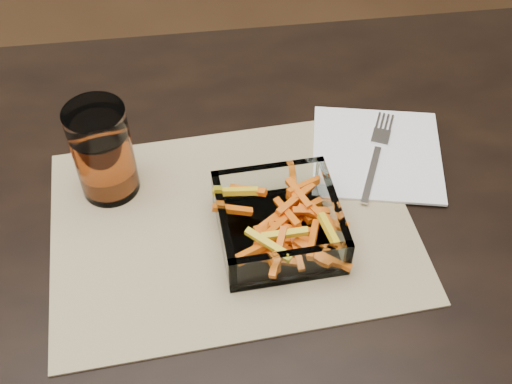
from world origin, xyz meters
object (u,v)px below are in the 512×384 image
(glass_bowl, at_px, (279,224))
(tumbler, at_px, (103,154))
(fork, at_px, (377,152))
(dining_table, at_px, (165,291))

(glass_bowl, xyz_separation_m, tumbler, (-0.21, 0.11, 0.04))
(glass_bowl, distance_m, fork, 0.20)
(dining_table, distance_m, tumbler, 0.20)
(glass_bowl, height_order, tumbler, tumbler)
(glass_bowl, bearing_deg, dining_table, -178.64)
(dining_table, height_order, tumbler, tumbler)
(dining_table, relative_size, fork, 9.50)
(tumbler, bearing_deg, dining_table, -63.60)
(tumbler, relative_size, fork, 0.79)
(dining_table, xyz_separation_m, glass_bowl, (0.15, 0.00, 0.11))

